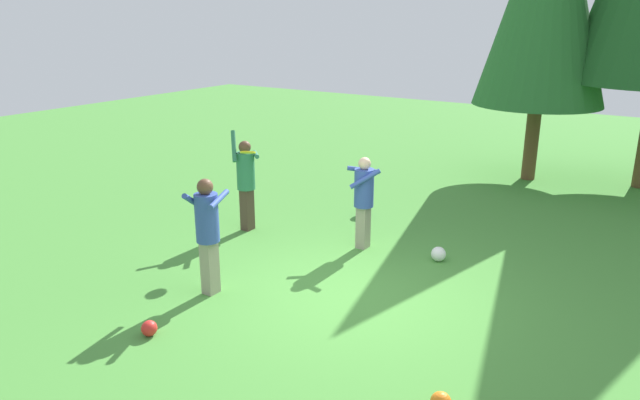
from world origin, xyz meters
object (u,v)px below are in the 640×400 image
object	(u,v)px
person_thrower	(246,177)
person_catcher	(207,226)
ball_red	(149,328)
person_bystander	(364,195)
ball_white	(438,254)
frisbee	(248,152)
ball_blue	(362,210)

from	to	relation	value
person_thrower	person_catcher	bearing A→B (deg)	-15.21
person_thrower	ball_red	xyz separation A→B (m)	(1.48, -3.75, -0.94)
person_catcher	ball_red	world-z (taller)	person_catcher
person_catcher	person_bystander	distance (m)	2.98
person_catcher	ball_white	bearing A→B (deg)	-59.27
frisbee	ball_blue	size ratio (longest dim) A/B	1.35
person_thrower	frisbee	distance (m)	1.17
person_bystander	frisbee	xyz separation A→B (m)	(-1.66, -1.09, 0.76)
ball_blue	person_catcher	bearing A→B (deg)	-92.49
person_thrower	ball_white	xyz separation A→B (m)	(3.67, 0.57, -0.92)
person_bystander	frisbee	world-z (taller)	frisbee
person_thrower	person_catcher	distance (m)	2.72
ball_blue	ball_red	bearing A→B (deg)	-89.97
person_catcher	frisbee	xyz separation A→B (m)	(-0.64, 1.71, 0.69)
person_catcher	frisbee	bearing A→B (deg)	0.00
person_thrower	ball_white	bearing A→B (deg)	55.34
frisbee	ball_red	distance (m)	3.57
person_bystander	frisbee	distance (m)	2.13
ball_blue	ball_white	bearing A→B (deg)	-30.90
frisbee	ball_white	xyz separation A→B (m)	(3.02, 1.25, -1.61)
ball_blue	ball_white	xyz separation A→B (m)	(2.20, -1.31, -0.01)
person_catcher	ball_red	xyz separation A→B (m)	(0.19, -1.35, -0.94)
ball_white	ball_red	bearing A→B (deg)	-116.96
person_catcher	person_bystander	xyz separation A→B (m)	(1.02, 2.80, -0.08)
person_thrower	person_bystander	size ratio (longest dim) A/B	1.17
person_thrower	person_bystander	bearing A→B (deg)	56.57
person_bystander	frisbee	size ratio (longest dim) A/B	4.49
person_bystander	ball_red	world-z (taller)	person_bystander
person_catcher	ball_blue	world-z (taller)	person_catcher
ball_blue	ball_red	xyz separation A→B (m)	(0.00, -5.63, -0.03)
person_catcher	ball_white	size ratio (longest dim) A/B	7.09
person_thrower	person_bystander	world-z (taller)	person_thrower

